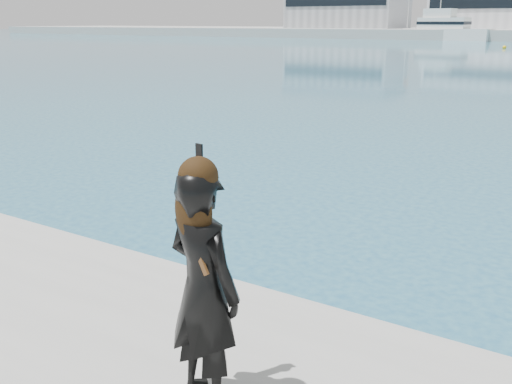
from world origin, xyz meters
TOP-DOWN VIEW (x-y plane):
  - warehouse_grey_left at (-55.00, 127.98)m, footprint 26.52×16.36m
  - warehouse_white at (-22.00, 127.98)m, footprint 24.48×15.35m
  - flagpole_left at (-37.91, 121.00)m, footprint 1.28×0.16m
  - motor_yacht at (-27.63, 112.37)m, footprint 17.03×6.80m
  - buoy_far at (-11.51, 81.74)m, footprint 0.50×0.50m
  - woman at (0.35, -0.83)m, footprint 0.73×0.56m

SIDE VIEW (x-z plane):
  - buoy_far at x=-11.51m, z-range -0.25..0.25m
  - woman at x=0.35m, z-range 0.81..2.72m
  - motor_yacht at x=-27.63m, z-range -1.69..6.04m
  - flagpole_left at x=-37.91m, z-range 2.54..10.54m
  - warehouse_white at x=-22.00m, z-range 2.01..11.51m
  - warehouse_grey_left at x=-55.00m, z-range 2.01..13.51m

